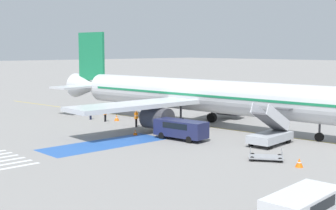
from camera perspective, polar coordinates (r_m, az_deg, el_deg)
name	(u,v)px	position (r m, az deg, el deg)	size (l,w,h in m)	color
ground_plane	(204,126)	(52.69, 4.44, -2.53)	(600.00, 600.00, 0.00)	gray
apron_leadline_yellow	(209,127)	(51.96, 5.04, -2.67)	(0.20, 80.01, 0.01)	gold
apron_stand_patch_blue	(104,144)	(42.82, -7.78, -4.75)	(4.18, 11.83, 0.01)	#2856A8
apron_walkway_bar_3	(3,161)	(38.37, -19.49, -6.44)	(0.44, 3.60, 0.01)	silver
apron_walkway_bar_4	(9,164)	(37.30, -18.76, -6.79)	(0.44, 3.60, 0.01)	silver
apron_walkway_bar_5	(16,167)	(36.23, -17.99, -7.16)	(0.44, 3.60, 0.01)	silver
airliner	(205,96)	(51.90, 4.47, 1.12)	(45.35, 31.25, 10.81)	silver
boarding_stairs_forward	(271,134)	(42.98, 12.39, -3.47)	(2.73, 5.42, 3.96)	#ADB2BA
fuel_tanker	(269,95)	(70.78, 12.23, 1.18)	(3.53, 10.21, 3.51)	#38383D
service_van_0	(181,128)	(44.35, 1.57, -2.81)	(5.50, 2.59, 1.86)	#1E234C
service_van_1	(302,207)	(23.60, 16.06, -11.85)	(2.41, 4.94, 1.80)	silver
baggage_cart	(266,157)	(37.13, 11.86, -6.23)	(2.99, 2.74, 0.87)	gray
ground_crew_0	(105,113)	(55.80, -7.67, -0.99)	(0.34, 0.48, 1.77)	black
ground_crew_1	(91,112)	(57.69, -9.43, -0.88)	(0.27, 0.45, 1.59)	#191E38
ground_crew_2	(136,117)	(51.68, -3.90, -1.50)	(0.33, 0.47, 1.85)	black
traffic_cone_0	(117,118)	(56.46, -6.27, -1.57)	(0.61, 0.61, 0.68)	orange
traffic_cone_1	(299,163)	(35.61, 15.71, -6.78)	(0.59, 0.59, 0.65)	orange
traffic_cone_2	(135,132)	(47.02, -4.02, -3.34)	(0.47, 0.47, 0.52)	orange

